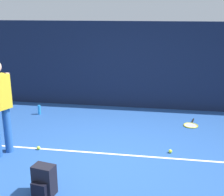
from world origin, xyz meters
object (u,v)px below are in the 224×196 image
object	(u,v)px
backpack	(44,181)
tennis_ball_near_player	(38,148)
water_bottle	(39,110)
tennis_racket	(191,125)
tennis_ball_by_fence	(170,151)

from	to	relation	value
backpack	tennis_ball_near_player	bearing A→B (deg)	126.53
backpack	water_bottle	distance (m)	3.47
tennis_racket	water_bottle	bearing A→B (deg)	-79.56
tennis_ball_by_fence	water_bottle	distance (m)	3.55
tennis_ball_near_player	water_bottle	size ratio (longest dim) A/B	0.28
tennis_racket	tennis_ball_by_fence	distance (m)	1.52
tennis_racket	tennis_ball_near_player	bearing A→B (deg)	-46.73
tennis_ball_by_fence	water_bottle	bearing A→B (deg)	153.01
tennis_ball_by_fence	tennis_ball_near_player	bearing A→B (deg)	-174.04
water_bottle	tennis_racket	bearing A→B (deg)	-2.78
backpack	tennis_ball_by_fence	xyz separation A→B (m)	(1.79, 1.57, -0.18)
tennis_racket	tennis_ball_near_player	xyz separation A→B (m)	(-2.91, -1.69, 0.02)
tennis_ball_near_player	water_bottle	bearing A→B (deg)	111.65
tennis_racket	backpack	xyz separation A→B (m)	(-2.28, -3.01, 0.20)
tennis_ball_near_player	water_bottle	xyz separation A→B (m)	(-0.74, 1.86, 0.09)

